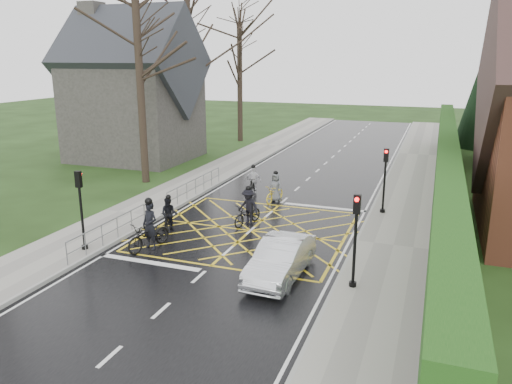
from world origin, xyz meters
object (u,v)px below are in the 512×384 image
Objects in this scene: cyclist_rear at (149,233)px; car at (281,259)px; cyclist_lead at (275,191)px; cyclist_mid at (248,211)px; cyclist_front at (253,183)px; cyclist_back at (169,218)px.

car is (5.56, -0.70, -0.01)m from cyclist_rear.
cyclist_lead is 9.20m from car.
cyclist_mid is 1.11× the size of cyclist_lead.
cyclist_back is at bearing -107.43° from cyclist_front.
car is at bearing -41.88° from cyclist_mid.
cyclist_front is at bearing 123.94° from cyclist_mid.
cyclist_front is (-1.62, 4.97, -0.05)m from cyclist_mid.
cyclist_back is 0.42× the size of car.
cyclist_back is 0.86× the size of cyclist_mid.
cyclist_rear reaches higher than cyclist_front.
cyclist_lead is (0.00, 3.91, -0.09)m from cyclist_mid.
cyclist_rear is at bearing -98.80° from cyclist_back.
cyclist_rear reaches higher than cyclist_back.
cyclist_back is at bearing -129.55° from cyclist_mid.
cyclist_lead is at bearing 45.80° from cyclist_back.
cyclist_rear is 1.29× the size of cyclist_lead.
cyclist_front is at bearing 61.55° from cyclist_back.
car is (5.90, -2.79, 0.05)m from cyclist_back.
cyclist_rear reaches higher than cyclist_lead.
cyclist_rear is 1.16× the size of cyclist_mid.
cyclist_rear is 5.60m from car.
cyclist_lead is at bearing -40.29° from cyclist_front.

